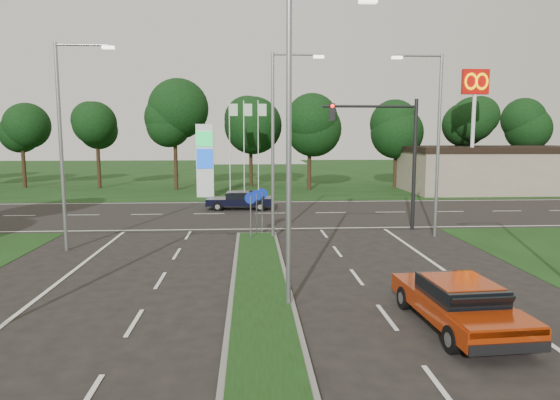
{
  "coord_description": "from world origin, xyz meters",
  "views": [
    {
      "loc": [
        -0.31,
        -8.27,
        5.09
      ],
      "look_at": [
        1.03,
        13.93,
        2.2
      ],
      "focal_mm": 32.0,
      "sensor_mm": 36.0,
      "label": 1
    }
  ],
  "objects": [
    {
      "name": "streetlight_left_far",
      "position": [
        -8.3,
        14.0,
        5.08
      ],
      "size": [
        2.53,
        0.22,
        9.0
      ],
      "color": "gray",
      "rests_on": "ground"
    },
    {
      "name": "treeline_far",
      "position": [
        0.1,
        39.93,
        6.83
      ],
      "size": [
        6.0,
        6.0,
        9.9
      ],
      "color": "black",
      "rests_on": "ground"
    },
    {
      "name": "streetlight_median_near",
      "position": [
        1.0,
        6.0,
        5.08
      ],
      "size": [
        2.53,
        0.22,
        9.0
      ],
      "color": "gray",
      "rests_on": "ground"
    },
    {
      "name": "mcdonalds_sign",
      "position": [
        18.0,
        31.97,
        7.99
      ],
      "size": [
        2.2,
        0.47,
        10.4
      ],
      "color": "silver",
      "rests_on": "ground"
    },
    {
      "name": "streetlight_right_far",
      "position": [
        8.8,
        16.0,
        5.08
      ],
      "size": [
        2.53,
        0.22,
        9.0
      ],
      "rotation": [
        0.0,
        0.0,
        3.14
      ],
      "color": "gray",
      "rests_on": "ground"
    },
    {
      "name": "gas_pylon",
      "position": [
        -3.79,
        33.05,
        3.2
      ],
      "size": [
        5.8,
        1.26,
        8.0
      ],
      "color": "silver",
      "rests_on": "ground"
    },
    {
      "name": "traffic_signal",
      "position": [
        7.19,
        18.0,
        4.65
      ],
      "size": [
        5.1,
        0.42,
        7.0
      ],
      "color": "black",
      "rests_on": "ground"
    },
    {
      "name": "commercial_building",
      "position": [
        22.0,
        36.0,
        2.0
      ],
      "size": [
        16.0,
        9.0,
        4.0
      ],
      "primitive_type": "cube",
      "color": "gray",
      "rests_on": "ground"
    },
    {
      "name": "red_sedan",
      "position": [
        5.19,
        4.18,
        0.7
      ],
      "size": [
        2.25,
        4.88,
        1.31
      ],
      "rotation": [
        0.0,
        0.0,
        0.06
      ],
      "color": "#9A2808",
      "rests_on": "ground"
    },
    {
      "name": "streetlight_median_far",
      "position": [
        1.0,
        16.0,
        5.08
      ],
      "size": [
        2.53,
        0.22,
        9.0
      ],
      "color": "gray",
      "rests_on": "ground"
    },
    {
      "name": "median_kerb",
      "position": [
        0.0,
        4.0,
        0.06
      ],
      "size": [
        2.0,
        26.0,
        0.12
      ],
      "primitive_type": "cube",
      "color": "slate",
      "rests_on": "ground"
    },
    {
      "name": "cross_road",
      "position": [
        0.0,
        24.0,
        0.0
      ],
      "size": [
        160.0,
        12.0,
        0.02
      ],
      "primitive_type": "cube",
      "color": "black",
      "rests_on": "ground"
    },
    {
      "name": "verge_far",
      "position": [
        0.0,
        55.0,
        0.0
      ],
      "size": [
        160.0,
        50.0,
        0.02
      ],
      "primitive_type": "cube",
      "color": "black",
      "rests_on": "ground"
    },
    {
      "name": "navy_sedan",
      "position": [
        -0.99,
        25.89,
        0.66
      ],
      "size": [
        4.62,
        2.15,
        1.24
      ],
      "rotation": [
        0.0,
        0.0,
        1.5
      ],
      "color": "black",
      "rests_on": "ground"
    },
    {
      "name": "median_signs",
      "position": [
        0.0,
        16.4,
        1.71
      ],
      "size": [
        1.16,
        1.76,
        2.38
      ],
      "color": "gray",
      "rests_on": "ground"
    }
  ]
}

